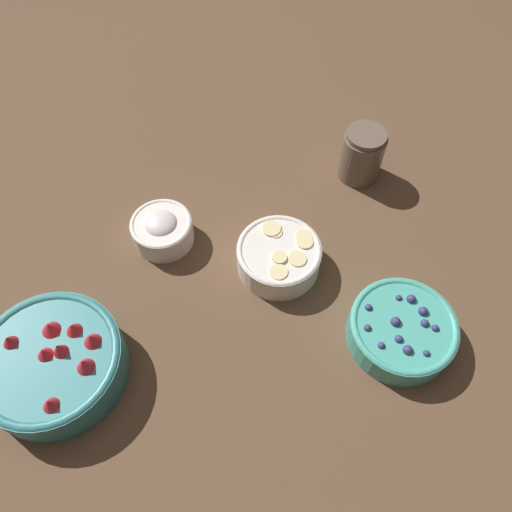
{
  "coord_description": "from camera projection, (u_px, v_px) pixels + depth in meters",
  "views": [
    {
      "loc": [
        -0.04,
        0.46,
        0.74
      ],
      "look_at": [
        -0.06,
        0.01,
        0.05
      ],
      "focal_mm": 35.0,
      "sensor_mm": 36.0,
      "label": 1
    }
  ],
  "objects": [
    {
      "name": "bowl_cream",
      "position": [
        162.0,
        229.0,
        0.88
      ],
      "size": [
        0.11,
        0.11,
        0.06
      ],
      "color": "white",
      "rests_on": "ground_plane"
    },
    {
      "name": "bowl_bananas",
      "position": [
        279.0,
        256.0,
        0.85
      ],
      "size": [
        0.14,
        0.14,
        0.06
      ],
      "color": "white",
      "rests_on": "ground_plane"
    },
    {
      "name": "jar_chocolate",
      "position": [
        362.0,
        156.0,
        0.95
      ],
      "size": [
        0.08,
        0.08,
        0.11
      ],
      "color": "brown",
      "rests_on": "ground_plane"
    },
    {
      "name": "ground_plane",
      "position": [
        222.0,
        268.0,
        0.87
      ],
      "size": [
        4.0,
        4.0,
        0.0
      ],
      "primitive_type": "plane",
      "color": "brown"
    },
    {
      "name": "bowl_strawberries",
      "position": [
        52.0,
        362.0,
        0.74
      ],
      "size": [
        0.21,
        0.21,
        0.09
      ],
      "color": "teal",
      "rests_on": "ground_plane"
    },
    {
      "name": "bowl_blueberries",
      "position": [
        402.0,
        329.0,
        0.78
      ],
      "size": [
        0.17,
        0.17,
        0.06
      ],
      "color": "#47AD9E",
      "rests_on": "ground_plane"
    }
  ]
}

